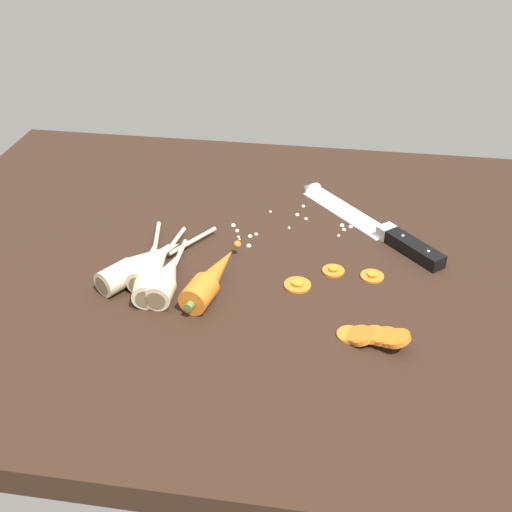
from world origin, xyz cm
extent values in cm
cube|color=#332116|center=(0.00, 0.00, -2.00)|extent=(120.00, 90.00, 4.00)
cube|color=silver|center=(13.65, 16.60, 0.25)|extent=(16.79, 17.69, 0.50)
cone|color=silver|center=(6.06, 24.84, 0.25)|extent=(4.95, 4.89, 3.96)
cube|color=silver|center=(20.43, 9.25, 1.10)|extent=(3.52, 3.46, 2.20)
cube|color=black|center=(24.83, 4.47, 1.10)|extent=(9.51, 9.99, 2.20)
sphere|color=silver|center=(22.93, 6.53, 2.20)|extent=(0.50, 0.50, 0.50)
sphere|color=silver|center=(26.73, 2.41, 2.20)|extent=(0.50, 0.50, 0.50)
cylinder|color=orange|center=(-6.40, -13.79, 2.10)|extent=(5.19, 5.82, 4.20)
cone|color=orange|center=(-5.10, -7.90, 2.10)|extent=(6.50, 12.65, 3.99)
sphere|color=orange|center=(-3.32, 0.12, 2.10)|extent=(1.20, 1.20, 1.20)
cylinder|color=#5B7F3D|center=(-7.07, -16.83, 2.10)|extent=(1.39, 1.24, 1.20)
cylinder|color=beige|center=(-19.36, -11.61, 2.00)|extent=(6.32, 6.78, 4.00)
cone|color=beige|center=(-15.27, -5.17, 2.00)|extent=(8.43, 10.28, 3.80)
cylinder|color=beige|center=(-11.09, 1.43, 1.10)|extent=(6.24, 9.29, 0.70)
cylinder|color=#7A6647|center=(-20.82, -13.93, 2.00)|extent=(2.53, 1.75, 2.80)
cylinder|color=beige|center=(-12.12, -14.08, 2.00)|extent=(4.03, 4.08, 4.00)
cone|color=beige|center=(-12.16, -8.46, 2.00)|extent=(3.85, 7.23, 3.80)
cylinder|color=beige|center=(-12.21, -2.70, 1.10)|extent=(0.76, 7.79, 0.70)
cylinder|color=#7A6647|center=(-12.11, -16.10, 2.00)|extent=(2.80, 0.32, 2.80)
cylinder|color=beige|center=(-15.41, -10.91, 2.00)|extent=(4.50, 4.71, 4.00)
cone|color=beige|center=(-14.67, -5.06, 2.00)|extent=(4.71, 7.97, 3.80)
cylinder|color=beige|center=(-13.92, 0.94, 1.10)|extent=(1.71, 8.20, 0.70)
cylinder|color=#7A6647|center=(-15.67, -13.02, 2.00)|extent=(2.82, 0.65, 2.80)
cylinder|color=beige|center=(-14.21, -13.41, 2.00)|extent=(4.97, 5.98, 4.00)
cone|color=beige|center=(-15.67, -6.21, 2.00)|extent=(5.59, 9.97, 3.80)
cylinder|color=beige|center=(-17.16, 1.17, 1.10)|extent=(2.71, 10.11, 0.70)
cylinder|color=#7A6647|center=(-13.68, -16.00, 2.00)|extent=(2.80, 0.85, 2.80)
cylinder|color=orange|center=(15.24, -17.20, 0.35)|extent=(3.62, 3.62, 0.70)
cylinder|color=orange|center=(16.19, -17.55, 0.60)|extent=(3.74, 3.67, 2.44)
cylinder|color=orange|center=(16.95, -18.03, 0.84)|extent=(3.88, 3.81, 2.56)
cylinder|color=orange|center=(18.14, -17.84, 1.08)|extent=(3.59, 3.51, 1.86)
cylinder|color=orange|center=(19.57, -18.21, 1.33)|extent=(3.66, 3.58, 2.31)
cylinder|color=orange|center=(20.61, -18.70, 1.57)|extent=(3.61, 3.53, 2.19)
cylinder|color=orange|center=(21.27, -18.98, 1.82)|extent=(3.77, 3.69, 2.26)
cylinder|color=orange|center=(7.08, -6.91, 0.35)|extent=(4.10, 4.10, 0.70)
cylinder|color=orange|center=(7.08, -6.91, 0.62)|extent=(1.72, 1.72, 0.16)
cylinder|color=orange|center=(12.23, -2.30, 0.35)|extent=(3.46, 3.46, 0.70)
cylinder|color=orange|center=(12.23, -2.30, 0.62)|extent=(1.45, 1.45, 0.16)
cylinder|color=orange|center=(18.21, -2.86, 0.35)|extent=(3.62, 3.62, 0.70)
cylinder|color=orange|center=(18.21, -2.86, 0.62)|extent=(1.52, 1.52, 0.16)
sphere|color=silver|center=(5.70, 17.85, 0.35)|extent=(0.70, 0.70, 0.70)
sphere|color=silver|center=(3.95, 9.82, 0.25)|extent=(0.50, 0.50, 0.50)
sphere|color=silver|center=(-4.17, 5.50, 0.27)|extent=(0.54, 0.54, 0.54)
sphere|color=silver|center=(-5.74, 9.11, 0.41)|extent=(0.83, 0.83, 0.83)
sphere|color=silver|center=(12.99, 11.95, 0.42)|extent=(0.85, 0.85, 0.85)
sphere|color=silver|center=(-4.75, 7.42, 0.39)|extent=(0.77, 0.77, 0.77)
sphere|color=silver|center=(-1.99, 2.99, 0.42)|extent=(0.84, 0.84, 0.84)
sphere|color=silver|center=(-3.85, 4.80, 0.21)|extent=(0.41, 0.41, 0.41)
sphere|color=silver|center=(14.48, 11.75, 0.39)|extent=(0.77, 0.77, 0.77)
sphere|color=silver|center=(12.57, 8.51, 0.28)|extent=(0.56, 0.56, 0.56)
sphere|color=silver|center=(13.38, 10.61, 0.35)|extent=(0.71, 0.71, 0.71)
sphere|color=silver|center=(-1.36, 6.80, 0.33)|extent=(0.66, 0.66, 0.66)
sphere|color=silver|center=(4.90, 14.56, 0.37)|extent=(0.74, 0.74, 0.74)
sphere|color=silver|center=(-2.26, 5.98, 0.40)|extent=(0.80, 0.80, 0.80)
sphere|color=silver|center=(6.59, 13.34, 0.33)|extent=(0.65, 0.65, 0.65)
sphere|color=silver|center=(-0.47, 14.93, 0.26)|extent=(0.52, 0.52, 0.52)
camera|label=1|loc=(12.72, -84.06, 56.37)|focal=44.45mm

